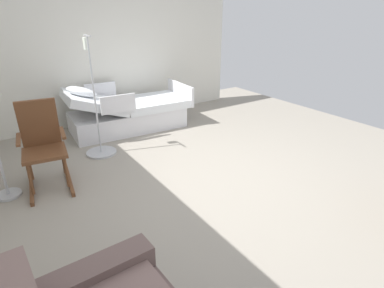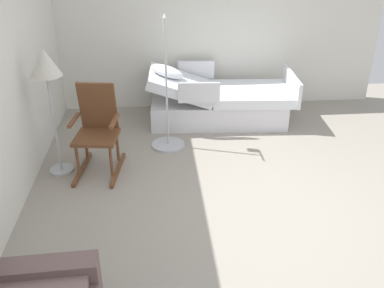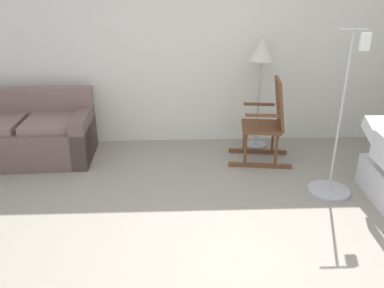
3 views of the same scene
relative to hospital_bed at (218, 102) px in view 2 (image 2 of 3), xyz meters
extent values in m
plane|color=gray|center=(-2.29, -0.09, -0.29)|extent=(7.38, 7.38, 0.00)
cube|color=silver|center=(0.71, -0.09, 1.06)|extent=(0.10, 5.05, 2.70)
cube|color=silver|center=(0.00, 0.00, -0.12)|extent=(0.99, 1.98, 0.35)
cube|color=white|center=(-0.03, -0.47, 0.13)|extent=(0.98, 1.21, 0.14)
cube|color=white|center=(0.03, 0.55, 0.28)|extent=(0.97, 0.99, 0.43)
ellipsoid|color=white|center=(0.04, 0.73, 0.48)|extent=(0.37, 0.52, 0.28)
cube|color=silver|center=(-0.49, 0.34, 0.34)|extent=(0.07, 0.56, 0.28)
cube|color=silver|center=(0.52, 0.28, 0.34)|extent=(0.07, 0.56, 0.28)
cube|color=silver|center=(-0.06, -1.07, 0.24)|extent=(0.95, 0.11, 0.36)
cylinder|color=black|center=(-0.31, 0.82, -0.24)|extent=(0.10, 0.10, 0.10)
cylinder|color=black|center=(0.41, 0.78, -0.24)|extent=(0.10, 0.10, 0.10)
cylinder|color=black|center=(-0.41, -0.77, -0.24)|extent=(0.10, 0.10, 0.10)
cylinder|color=black|center=(0.31, -0.82, -0.24)|extent=(0.10, 0.10, 0.10)
cube|color=brown|center=(-1.32, 1.82, -0.27)|extent=(0.76, 0.14, 0.05)
cube|color=brown|center=(-1.38, 1.39, -0.27)|extent=(0.76, 0.14, 0.05)
cylinder|color=brown|center=(-1.56, 1.44, -0.04)|extent=(0.04, 0.04, 0.40)
cylinder|color=brown|center=(-1.51, 1.82, -0.04)|extent=(0.04, 0.04, 0.40)
cylinder|color=brown|center=(-1.19, 1.39, -0.04)|extent=(0.04, 0.04, 0.40)
cylinder|color=brown|center=(-1.14, 1.77, -0.04)|extent=(0.04, 0.04, 0.40)
cube|color=brown|center=(-1.35, 1.61, 0.16)|extent=(0.52, 0.54, 0.04)
cube|color=brown|center=(-1.15, 1.58, 0.46)|extent=(0.18, 0.44, 0.60)
cube|color=brown|center=(-1.40, 1.38, 0.38)|extent=(0.39, 0.09, 0.03)
cube|color=brown|center=(-1.34, 1.84, 0.38)|extent=(0.39, 0.09, 0.03)
cylinder|color=#B2B5BA|center=(-1.30, 2.06, -0.28)|extent=(0.28, 0.28, 0.03)
cylinder|color=#B2B5BA|center=(-1.30, 2.06, 0.31)|extent=(0.03, 0.03, 1.15)
cone|color=beige|center=(-1.30, 2.06, 1.04)|extent=(0.34, 0.34, 0.30)
cylinder|color=#B2B5BA|center=(-0.76, 0.77, -0.28)|extent=(0.44, 0.44, 0.03)
cylinder|color=#B2B5BA|center=(-0.76, 0.77, 0.56)|extent=(0.02, 0.02, 1.65)
cube|color=#B2B5BA|center=(-0.76, 0.77, 1.39)|extent=(0.28, 0.02, 0.02)
cube|color=white|center=(-0.64, 0.77, 1.28)|extent=(0.09, 0.04, 0.16)
camera|label=1|loc=(-5.09, 2.04, 1.71)|focal=29.53mm
camera|label=2|loc=(-5.85, 0.91, 2.33)|focal=40.25mm
camera|label=3|loc=(-2.38, -2.70, 1.73)|focal=35.08mm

